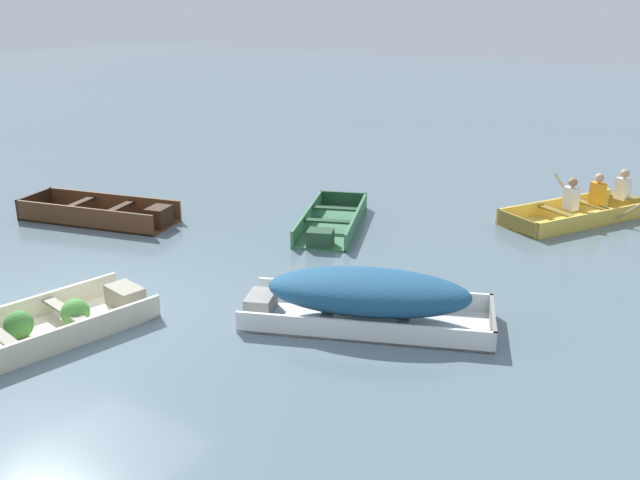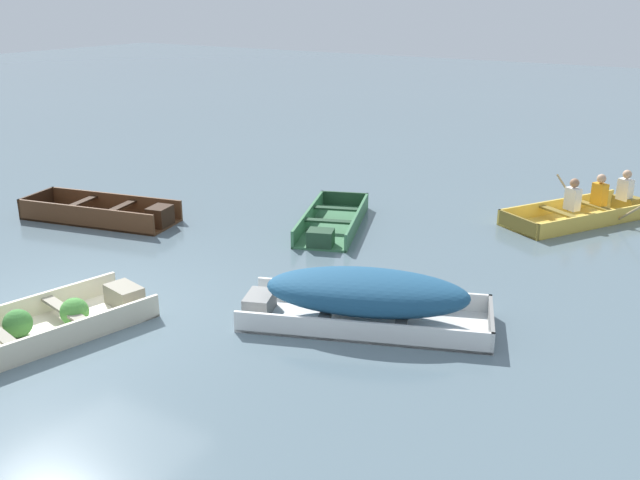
{
  "view_description": "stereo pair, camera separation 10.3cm",
  "coord_description": "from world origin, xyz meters",
  "px_view_note": "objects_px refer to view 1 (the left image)",
  "views": [
    {
      "loc": [
        7.74,
        -6.11,
        4.31
      ],
      "look_at": [
        1.76,
        3.45,
        0.35
      ],
      "focal_mm": 40.0,
      "sensor_mm": 36.0,
      "label": 1
    },
    {
      "loc": [
        7.83,
        -6.05,
        4.31
      ],
      "look_at": [
        1.76,
        3.45,
        0.35
      ],
      "focal_mm": 40.0,
      "sensor_mm": 36.0,
      "label": 2
    }
  ],
  "objects_px": {
    "skiff_white_mid_moored": "(366,296)",
    "rowboat_yellow_with_crew": "(584,209)",
    "skiff_green_near_moored": "(331,223)",
    "skiff_dark_varnish_far_moored": "(105,214)",
    "dinghy_cream_foreground": "(46,326)"
  },
  "relations": [
    {
      "from": "dinghy_cream_foreground",
      "to": "skiff_dark_varnish_far_moored",
      "type": "xyz_separation_m",
      "value": [
        -3.12,
        3.84,
        0.01
      ]
    },
    {
      "from": "skiff_white_mid_moored",
      "to": "dinghy_cream_foreground",
      "type": "bearing_deg",
      "value": -143.03
    },
    {
      "from": "dinghy_cream_foreground",
      "to": "skiff_white_mid_moored",
      "type": "bearing_deg",
      "value": 36.97
    },
    {
      "from": "skiff_white_mid_moored",
      "to": "rowboat_yellow_with_crew",
      "type": "bearing_deg",
      "value": 77.63
    },
    {
      "from": "skiff_green_near_moored",
      "to": "skiff_dark_varnish_far_moored",
      "type": "relative_size",
      "value": 0.9
    },
    {
      "from": "rowboat_yellow_with_crew",
      "to": "skiff_white_mid_moored",
      "type": "bearing_deg",
      "value": -102.37
    },
    {
      "from": "dinghy_cream_foreground",
      "to": "rowboat_yellow_with_crew",
      "type": "height_order",
      "value": "rowboat_yellow_with_crew"
    },
    {
      "from": "dinghy_cream_foreground",
      "to": "rowboat_yellow_with_crew",
      "type": "relative_size",
      "value": 0.99
    },
    {
      "from": "rowboat_yellow_with_crew",
      "to": "skiff_dark_varnish_far_moored",
      "type": "bearing_deg",
      "value": -146.8
    },
    {
      "from": "rowboat_yellow_with_crew",
      "to": "dinghy_cream_foreground",
      "type": "bearing_deg",
      "value": -118.1
    },
    {
      "from": "dinghy_cream_foreground",
      "to": "skiff_green_near_moored",
      "type": "relative_size",
      "value": 1.11
    },
    {
      "from": "skiff_white_mid_moored",
      "to": "skiff_dark_varnish_far_moored",
      "type": "xyz_separation_m",
      "value": [
        -6.53,
        1.27,
        -0.26
      ]
    },
    {
      "from": "skiff_white_mid_moored",
      "to": "skiff_dark_varnish_far_moored",
      "type": "bearing_deg",
      "value": 168.97
    },
    {
      "from": "dinghy_cream_foreground",
      "to": "skiff_green_near_moored",
      "type": "distance_m",
      "value": 5.86
    },
    {
      "from": "skiff_white_mid_moored",
      "to": "rowboat_yellow_with_crew",
      "type": "height_order",
      "value": "rowboat_yellow_with_crew"
    }
  ]
}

